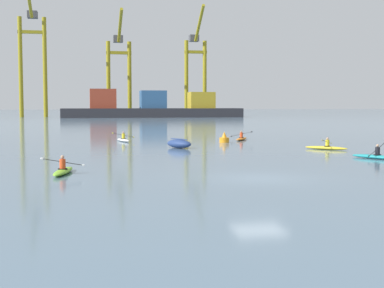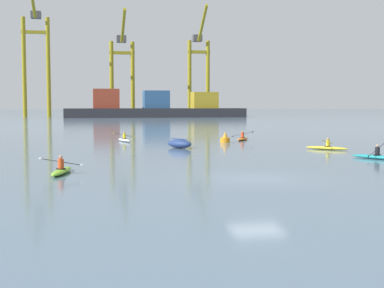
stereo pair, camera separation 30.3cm
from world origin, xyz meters
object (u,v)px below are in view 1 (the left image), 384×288
gantry_crane_west_mid (119,65)px  gantry_crane_east_mid (196,65)px  kayak_orange (242,138)px  kayak_white (123,140)px  container_barge (152,108)px  kayak_teal (376,156)px  capsized_dinghy (179,144)px  kayak_yellow (326,147)px  kayak_lime (63,171)px  channel_buoy (224,139)px  gantry_crane_west (32,51)px

gantry_crane_west_mid → gantry_crane_east_mid: 23.68m
gantry_crane_west_mid → kayak_orange: 109.91m
gantry_crane_east_mid → kayak_white: bearing=-105.5°
container_barge → kayak_teal: container_barge is taller
container_barge → kayak_orange: (-3.77, -98.04, -2.46)m
capsized_dinghy → kayak_white: size_ratio=0.81×
gantry_crane_east_mid → kayak_yellow: (-15.74, -122.91, -15.69)m
gantry_crane_west_mid → gantry_crane_east_mid: size_ratio=0.92×
kayak_lime → kayak_white: bearing=78.5°
kayak_white → kayak_orange: 11.61m
kayak_white → gantry_crane_west_mid: bearing=86.3°
kayak_teal → channel_buoy: bearing=108.9°
gantry_crane_west → kayak_orange: (29.06, -108.48, -18.57)m
kayak_orange → gantry_crane_west_mid: bearing=92.4°
kayak_teal → kayak_orange: 19.58m
gantry_crane_west_mid → gantry_crane_east_mid: gantry_crane_east_mid is taller
container_barge → kayak_yellow: container_barge is taller
channel_buoy → kayak_yellow: bearing=-58.1°
capsized_dinghy → kayak_teal: size_ratio=0.86×
gantry_crane_east_mid → kayak_lime: (-35.32, -133.91, -15.69)m
container_barge → kayak_white: size_ratio=14.58×
kayak_teal → kayak_white: 24.71m
gantry_crane_east_mid → gantry_crane_west: bearing=-177.1°
container_barge → kayak_orange: container_barge is taller
channel_buoy → kayak_orange: size_ratio=0.31×
kayak_lime → gantry_crane_west: bearing=95.5°
container_barge → kayak_white: 98.78m
gantry_crane_west → gantry_crane_west_mid: 24.69m
kayak_yellow → gantry_crane_west: bearing=105.0°
gantry_crane_west → kayak_yellow: (32.29, -120.49, -18.57)m
gantry_crane_east_mid → kayak_orange: bearing=-99.7°
kayak_white → kayak_yellow: (14.82, -12.50, 0.00)m
gantry_crane_west_mid → kayak_yellow: 121.98m
kayak_white → kayak_lime: bearing=-101.5°
gantry_crane_west → channel_buoy: (26.55, -111.26, -18.38)m
gantry_crane_west_mid → gantry_crane_east_mid: bearing=5.2°
gantry_crane_east_mid → capsized_dinghy: gantry_crane_east_mid is taller
kayak_white → channel_buoy: bearing=-19.8°
channel_buoy → kayak_teal: kayak_teal is taller
kayak_white → kayak_lime: same height
container_barge → capsized_dinghy: container_barge is taller
channel_buoy → kayak_yellow: (5.74, -9.23, -0.19)m
gantry_crane_west_mid → kayak_orange: bearing=-87.6°
gantry_crane_west_mid → kayak_yellow: (7.84, -120.78, -15.13)m
channel_buoy → kayak_lime: size_ratio=0.29×
gantry_crane_west → capsized_dinghy: 120.10m
channel_buoy → kayak_lime: channel_buoy is taller
container_barge → kayak_orange: bearing=-92.2°
gantry_crane_east_mid → container_barge: bearing=-139.7°
gantry_crane_west_mid → channel_buoy: gantry_crane_west_mid is taller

